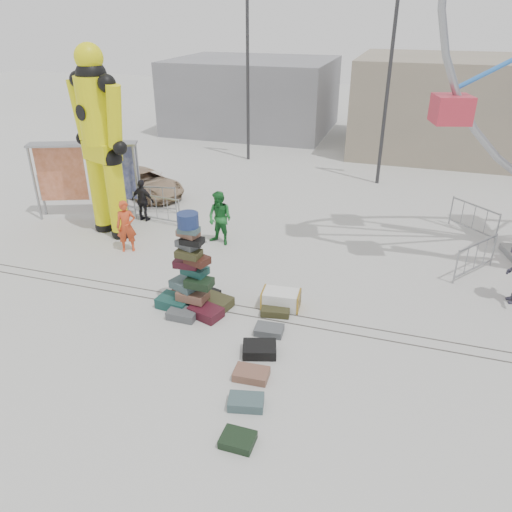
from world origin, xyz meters
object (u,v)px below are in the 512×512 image
(lamp_post_left, at_px, (249,71))
(pedestrian_green, at_px, (220,218))
(barricade_wheel_back, at_px, (473,219))
(parked_suv, at_px, (145,183))
(banner_scaffold, at_px, (85,162))
(lamp_post_right, at_px, (391,82))
(barricade_dummy_c, at_px, (156,209))
(steamer_trunk, at_px, (281,299))
(suitcase_tower, at_px, (193,283))
(crash_test_dummy, at_px, (100,137))
(pedestrian_black, at_px, (143,201))
(barricade_dummy_b, at_px, (151,199))
(pedestrian_red, at_px, (126,226))
(barricade_dummy_a, at_px, (63,188))
(barricade_wheel_front, at_px, (476,258))

(lamp_post_left, xyz_separation_m, pedestrian_green, (2.35, -10.39, -3.54))
(barricade_wheel_back, bearing_deg, parked_suv, -137.35)
(banner_scaffold, relative_size, parked_suv, 1.00)
(lamp_post_right, relative_size, barricade_dummy_c, 4.00)
(barricade_dummy_c, relative_size, barricade_wheel_back, 1.00)
(lamp_post_right, bearing_deg, steamer_trunk, -97.76)
(suitcase_tower, distance_m, crash_test_dummy, 6.68)
(lamp_post_right, distance_m, barricade_dummy_c, 11.31)
(lamp_post_right, relative_size, steamer_trunk, 7.74)
(crash_test_dummy, height_order, barricade_wheel_back, crash_test_dummy)
(barricade_wheel_back, bearing_deg, pedestrian_black, -125.17)
(lamp_post_left, height_order, pedestrian_black, lamp_post_left)
(barricade_dummy_b, relative_size, pedestrian_red, 1.14)
(steamer_trunk, height_order, barricade_dummy_b, barricade_dummy_b)
(lamp_post_right, bearing_deg, barricade_dummy_a, -153.17)
(barricade_dummy_b, bearing_deg, crash_test_dummy, -110.04)
(lamp_post_right, distance_m, pedestrian_green, 10.22)
(lamp_post_left, relative_size, parked_suv, 2.03)
(crash_test_dummy, distance_m, barricade_wheel_back, 13.35)
(lamp_post_left, relative_size, barricade_wheel_back, 4.00)
(banner_scaffold, bearing_deg, pedestrian_black, -16.78)
(banner_scaffold, relative_size, pedestrian_green, 2.10)
(steamer_trunk, xyz_separation_m, parked_suv, (-7.97, 6.95, 0.31))
(banner_scaffold, height_order, pedestrian_red, banner_scaffold)
(barricade_dummy_a, distance_m, barricade_wheel_front, 16.19)
(crash_test_dummy, relative_size, barricade_dummy_a, 3.31)
(crash_test_dummy, bearing_deg, banner_scaffold, 164.83)
(crash_test_dummy, relative_size, barricade_wheel_back, 3.31)
(steamer_trunk, bearing_deg, parked_suv, 134.14)
(barricade_wheel_back, relative_size, pedestrian_black, 1.24)
(lamp_post_left, bearing_deg, banner_scaffold, -109.65)
(barricade_dummy_c, bearing_deg, barricade_dummy_b, 134.60)
(crash_test_dummy, bearing_deg, pedestrian_red, -19.12)
(suitcase_tower, bearing_deg, barricade_dummy_c, 136.48)
(barricade_dummy_c, distance_m, pedestrian_red, 2.48)
(steamer_trunk, xyz_separation_m, barricade_wheel_back, (5.30, 6.91, 0.31))
(lamp_post_right, bearing_deg, pedestrian_green, -119.01)
(lamp_post_right, relative_size, parked_suv, 2.03)
(barricade_dummy_a, xyz_separation_m, pedestrian_red, (5.13, -3.50, 0.33))
(lamp_post_left, distance_m, pedestrian_black, 10.09)
(barricade_dummy_c, bearing_deg, pedestrian_black, -179.64)
(crash_test_dummy, height_order, pedestrian_black, crash_test_dummy)
(pedestrian_black, bearing_deg, suitcase_tower, 135.89)
(steamer_trunk, height_order, pedestrian_green, pedestrian_green)
(barricade_wheel_front, xyz_separation_m, parked_suv, (-13.12, 3.34, -0.00))
(pedestrian_red, bearing_deg, parked_suv, 85.41)
(barricade_wheel_front, bearing_deg, pedestrian_green, 128.12)
(barricade_dummy_a, relative_size, barricade_wheel_front, 1.00)
(pedestrian_red, distance_m, pedestrian_green, 3.11)
(barricade_dummy_a, bearing_deg, pedestrian_green, -32.42)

